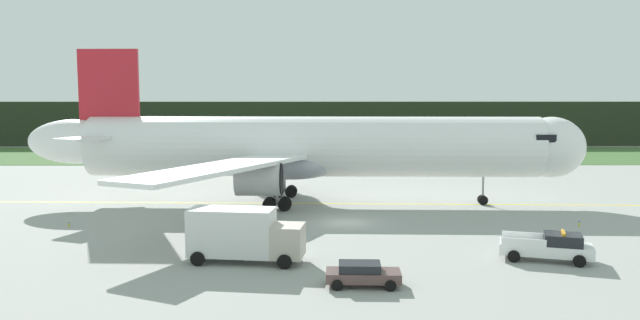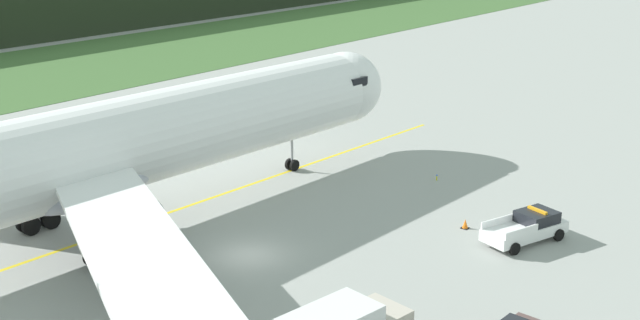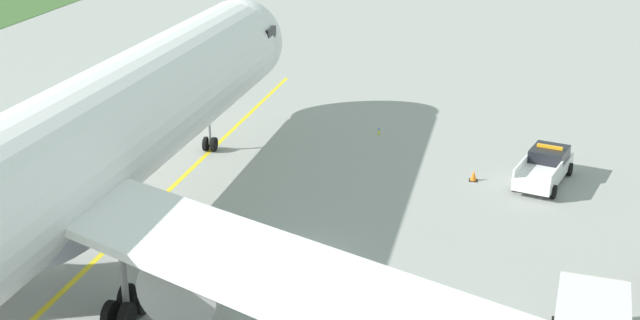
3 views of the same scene
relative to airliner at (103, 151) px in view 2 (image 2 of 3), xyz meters
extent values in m
plane|color=#969994|center=(3.10, -9.08, -5.41)|extent=(320.00, 320.00, 0.00)
cube|color=yellow|center=(0.40, -0.02, -5.40)|extent=(68.61, 2.91, 0.01)
cylinder|color=white|center=(0.40, -0.02, 0.15)|extent=(43.09, 7.39, 5.76)
ellipsoid|color=white|center=(22.98, -0.88, 0.15)|extent=(6.55, 6.00, 5.76)
ellipsoid|color=#A9ACBB|center=(-1.75, 0.07, -1.44)|extent=(10.29, 6.43, 3.17)
cube|color=black|center=(21.63, -0.82, 1.15)|extent=(2.01, 5.54, 0.70)
cylinder|color=black|center=(-1.73, 7.40, -1.98)|extent=(0.22, 2.71, 2.71)
cube|color=white|center=(-6.77, -11.34, -0.57)|extent=(13.23, 20.79, 0.35)
cylinder|color=#ACACAC|center=(-4.24, -7.17, -1.98)|extent=(3.91, 3.09, 2.95)
cylinder|color=black|center=(-2.29, -7.24, -1.98)|extent=(0.22, 2.71, 2.71)
cylinder|color=gray|center=(16.69, -0.64, -3.62)|extent=(0.20, 0.20, 2.67)
cylinder|color=black|center=(16.70, -0.38, -4.96)|extent=(0.91, 0.25, 0.90)
cylinder|color=black|center=(16.68, -0.90, -4.96)|extent=(0.91, 0.25, 0.90)
cylinder|color=gray|center=(-2.60, 3.85, -3.47)|extent=(0.28, 0.28, 2.67)
cylinder|color=black|center=(-1.92, 3.47, -4.81)|extent=(1.21, 0.35, 1.20)
cylinder|color=black|center=(-1.89, 4.17, -4.81)|extent=(1.21, 0.35, 1.20)
cylinder|color=black|center=(-3.32, 3.52, -4.81)|extent=(1.21, 0.35, 1.20)
cylinder|color=black|center=(-3.29, 4.22, -4.81)|extent=(1.21, 0.35, 1.20)
cylinder|color=gray|center=(-2.89, -3.64, -3.47)|extent=(0.28, 0.28, 2.67)
cylinder|color=black|center=(-2.18, -3.31, -4.81)|extent=(1.21, 0.35, 1.20)
cylinder|color=black|center=(-2.20, -4.01, -4.81)|extent=(1.21, 0.35, 1.20)
cylinder|color=black|center=(-3.58, -3.26, -4.81)|extent=(1.21, 0.35, 1.20)
cylinder|color=black|center=(-3.60, -3.96, -4.81)|extent=(1.21, 0.35, 1.20)
cube|color=white|center=(15.25, -20.80, -4.68)|extent=(5.97, 3.68, 0.70)
cube|color=black|center=(16.21, -21.11, -3.98)|extent=(2.72, 2.50, 0.70)
cube|color=white|center=(14.26, -19.45, -4.10)|extent=(2.60, 0.91, 0.45)
cube|color=white|center=(13.66, -21.34, -4.10)|extent=(2.60, 0.91, 0.45)
cube|color=orange|center=(16.21, -21.11, -3.55)|extent=(0.63, 1.45, 0.16)
cylinder|color=black|center=(17.38, -20.37, -5.03)|extent=(0.80, 0.46, 0.76)
cylinder|color=black|center=(16.74, -22.39, -5.03)|extent=(0.80, 0.46, 0.76)
cylinder|color=black|center=(13.75, -19.21, -5.03)|extent=(0.80, 0.46, 0.76)
cylinder|color=black|center=(13.11, -21.23, -5.03)|extent=(0.80, 0.46, 0.76)
cube|color=black|center=(14.85, -16.95, -5.39)|extent=(0.48, 0.48, 0.03)
cone|color=orange|center=(14.85, -16.95, -5.09)|extent=(0.37, 0.37, 0.58)
cylinder|color=yellow|center=(21.74, -10.64, -5.23)|extent=(0.10, 0.10, 0.35)
sphere|color=blue|center=(21.74, -10.64, -5.01)|extent=(0.12, 0.12, 0.12)
camera|label=1|loc=(0.69, -58.97, 5.02)|focal=34.57mm
camera|label=2|loc=(-27.73, -39.81, 14.34)|focal=44.95mm
camera|label=3|loc=(-29.23, -16.67, 12.24)|focal=45.88mm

